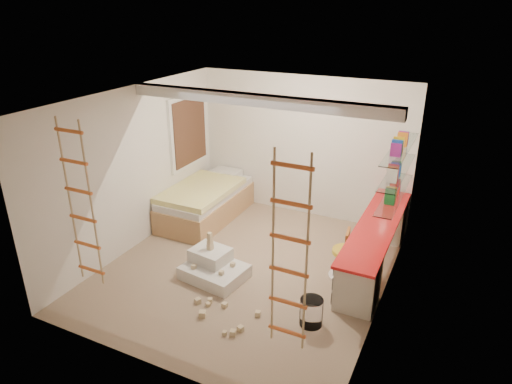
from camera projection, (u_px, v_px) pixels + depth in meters
The scene contains 15 objects.
floor at pixel (247, 268), 6.98m from camera, with size 4.50×4.50×0.00m, color #93765F.
ceiling_beam at pixel (256, 100), 6.24m from camera, with size 4.00×0.18×0.16m, color white.
window_frame at pixel (188, 131), 8.41m from camera, with size 0.06×1.15×1.35m, color white.
window_blind at pixel (190, 131), 8.39m from camera, with size 0.02×1.00×1.20m, color #4C2D1E.
rope_ladder_left at pixel (81, 205), 5.48m from camera, with size 0.41×0.04×2.13m, color #E15B26, non-canonical shape.
rope_ladder_right at pixel (289, 255), 4.39m from camera, with size 0.41×0.04×2.13m, color #E35326, non-canonical shape.
waste_bin at pixel (311, 312), 5.70m from camera, with size 0.29×0.29×0.37m, color white.
desk at pixel (375, 244), 6.85m from camera, with size 0.56×2.80×0.75m.
shelves at pixel (397, 172), 6.58m from camera, with size 0.25×1.80×0.71m.
bed at pixel (206, 202), 8.46m from camera, with size 1.02×2.00×0.69m.
task_lamp at pixel (390, 177), 7.37m from camera, with size 0.14×0.36×0.57m.
swivel_chair at pixel (345, 261), 6.63m from camera, with size 0.51×0.51×0.77m.
play_platform at pixel (213, 267), 6.72m from camera, with size 0.96×0.80×0.39m.
toy_blocks at pixel (218, 288), 6.19m from camera, with size 1.26×1.22×0.66m.
books at pixel (399, 162), 6.52m from camera, with size 0.14×0.70×0.92m.
Camera 1 is at (2.72, -5.32, 3.79)m, focal length 32.00 mm.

